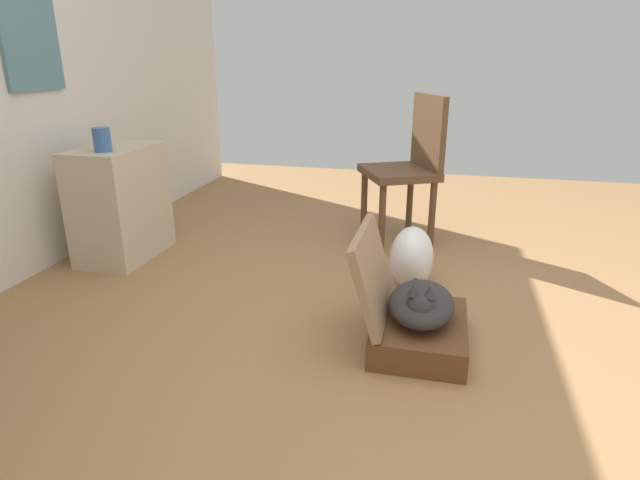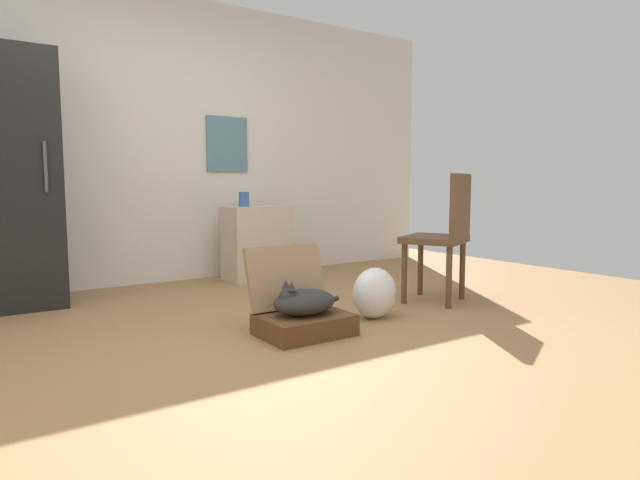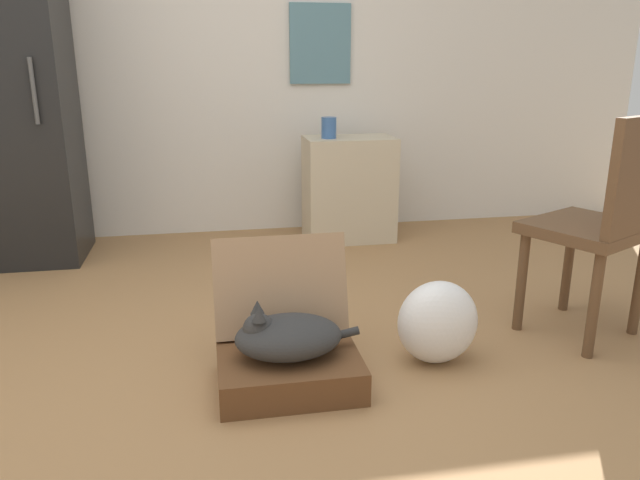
{
  "view_description": "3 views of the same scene",
  "coord_description": "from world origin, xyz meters",
  "px_view_note": "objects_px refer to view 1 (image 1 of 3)",
  "views": [
    {
      "loc": [
        -1.84,
        -0.08,
        1.22
      ],
      "look_at": [
        0.43,
        0.47,
        0.38
      ],
      "focal_mm": 29.35,
      "sensor_mm": 36.0,
      "label": 1
    },
    {
      "loc": [
        -1.49,
        -2.72,
        0.9
      ],
      "look_at": [
        0.53,
        0.24,
        0.53
      ],
      "focal_mm": 30.61,
      "sensor_mm": 36.0,
      "label": 2
    },
    {
      "loc": [
        -0.03,
        -2.05,
        1.18
      ],
      "look_at": [
        0.42,
        0.32,
        0.46
      ],
      "focal_mm": 33.92,
      "sensor_mm": 36.0,
      "label": 3
    }
  ],
  "objects_px": {
    "vase_tall": "(102,140)",
    "chair": "(410,163)",
    "plastic_bag_white": "(412,258)",
    "suitcase_base": "(419,332)",
    "side_table": "(121,203)",
    "cat": "(421,304)"
  },
  "relations": [
    {
      "from": "suitcase_base",
      "to": "side_table",
      "type": "xyz_separation_m",
      "value": [
        0.67,
        1.88,
        0.28
      ]
    },
    {
      "from": "plastic_bag_white",
      "to": "vase_tall",
      "type": "xyz_separation_m",
      "value": [
        -0.09,
        1.76,
        0.59
      ]
    },
    {
      "from": "suitcase_base",
      "to": "plastic_bag_white",
      "type": "bearing_deg",
      "value": 7.81
    },
    {
      "from": "plastic_bag_white",
      "to": "vase_tall",
      "type": "relative_size",
      "value": 2.53
    },
    {
      "from": "vase_tall",
      "to": "cat",
      "type": "bearing_deg",
      "value": -106.13
    },
    {
      "from": "suitcase_base",
      "to": "vase_tall",
      "type": "height_order",
      "value": "vase_tall"
    },
    {
      "from": "chair",
      "to": "cat",
      "type": "bearing_deg",
      "value": -19.42
    },
    {
      "from": "side_table",
      "to": "suitcase_base",
      "type": "bearing_deg",
      "value": -109.63
    },
    {
      "from": "vase_tall",
      "to": "plastic_bag_white",
      "type": "bearing_deg",
      "value": -87.1
    },
    {
      "from": "suitcase_base",
      "to": "cat",
      "type": "distance_m",
      "value": 0.14
    },
    {
      "from": "cat",
      "to": "chair",
      "type": "bearing_deg",
      "value": 7.16
    },
    {
      "from": "side_table",
      "to": "chair",
      "type": "relative_size",
      "value": 0.71
    },
    {
      "from": "cat",
      "to": "chair",
      "type": "height_order",
      "value": "chair"
    },
    {
      "from": "plastic_bag_white",
      "to": "vase_tall",
      "type": "bearing_deg",
      "value": 92.9
    },
    {
      "from": "plastic_bag_white",
      "to": "cat",
      "type": "bearing_deg",
      "value": -172.34
    },
    {
      "from": "suitcase_base",
      "to": "cat",
      "type": "relative_size",
      "value": 1.11
    },
    {
      "from": "cat",
      "to": "side_table",
      "type": "bearing_deg",
      "value": 70.12
    },
    {
      "from": "suitcase_base",
      "to": "vase_tall",
      "type": "bearing_deg",
      "value": 74.13
    },
    {
      "from": "vase_tall",
      "to": "chair",
      "type": "relative_size",
      "value": 0.14
    },
    {
      "from": "vase_tall",
      "to": "chair",
      "type": "height_order",
      "value": "chair"
    },
    {
      "from": "suitcase_base",
      "to": "chair",
      "type": "relative_size",
      "value": 0.54
    },
    {
      "from": "suitcase_base",
      "to": "chair",
      "type": "height_order",
      "value": "chair"
    }
  ]
}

